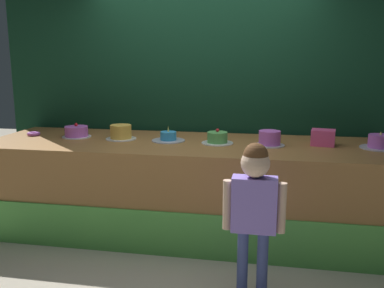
% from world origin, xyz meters
% --- Properties ---
extents(ground_plane, '(12.00, 12.00, 0.00)m').
position_xyz_m(ground_plane, '(0.00, 0.00, 0.00)').
color(ground_plane, '#BCB29E').
extents(stage_platform, '(4.10, 1.22, 0.91)m').
position_xyz_m(stage_platform, '(0.00, 0.60, 0.46)').
color(stage_platform, '#9E6B38').
rests_on(stage_platform, ground_plane).
extents(curtain_backdrop, '(4.67, 0.08, 3.08)m').
position_xyz_m(curtain_backdrop, '(0.00, 1.30, 1.54)').
color(curtain_backdrop, '#113823').
rests_on(curtain_backdrop, ground_plane).
extents(child_figure, '(0.45, 0.20, 1.15)m').
position_xyz_m(child_figure, '(0.65, -0.51, 0.75)').
color(child_figure, '#3F4C8C').
rests_on(child_figure, ground_plane).
extents(pink_box, '(0.24, 0.20, 0.15)m').
position_xyz_m(pink_box, '(1.24, 0.69, 0.99)').
color(pink_box, '#F35295').
rests_on(pink_box, stage_platform).
extents(donut, '(0.14, 0.14, 0.04)m').
position_xyz_m(donut, '(-1.74, 0.67, 0.93)').
color(donut, '#CC66D8').
rests_on(donut, stage_platform).
extents(cake_far_left, '(0.30, 0.30, 0.15)m').
position_xyz_m(cake_far_left, '(-1.24, 0.66, 0.97)').
color(cake_far_left, white).
rests_on(cake_far_left, stage_platform).
extents(cake_left, '(0.31, 0.31, 0.15)m').
position_xyz_m(cake_left, '(-0.75, 0.64, 0.98)').
color(cake_left, white).
rests_on(cake_left, stage_platform).
extents(cake_center_left, '(0.33, 0.33, 0.15)m').
position_xyz_m(cake_center_left, '(-0.25, 0.64, 0.95)').
color(cake_center_left, silver).
rests_on(cake_center_left, stage_platform).
extents(cake_center_right, '(0.31, 0.31, 0.15)m').
position_xyz_m(cake_center_right, '(0.25, 0.60, 0.97)').
color(cake_center_right, white).
rests_on(cake_center_right, stage_platform).
extents(cake_right, '(0.28, 0.28, 0.14)m').
position_xyz_m(cake_right, '(0.75, 0.59, 0.98)').
color(cake_right, silver).
rests_on(cake_right, stage_platform).
extents(cake_far_right, '(0.35, 0.35, 0.16)m').
position_xyz_m(cake_far_right, '(1.74, 0.64, 0.97)').
color(cake_far_right, silver).
rests_on(cake_far_right, stage_platform).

